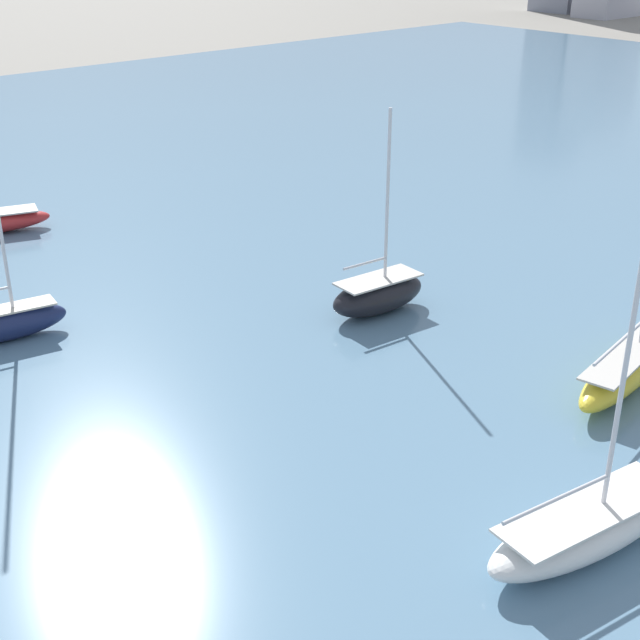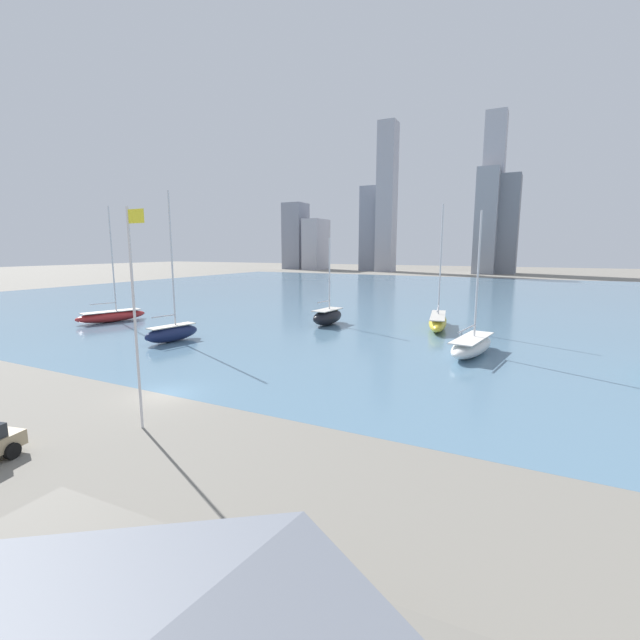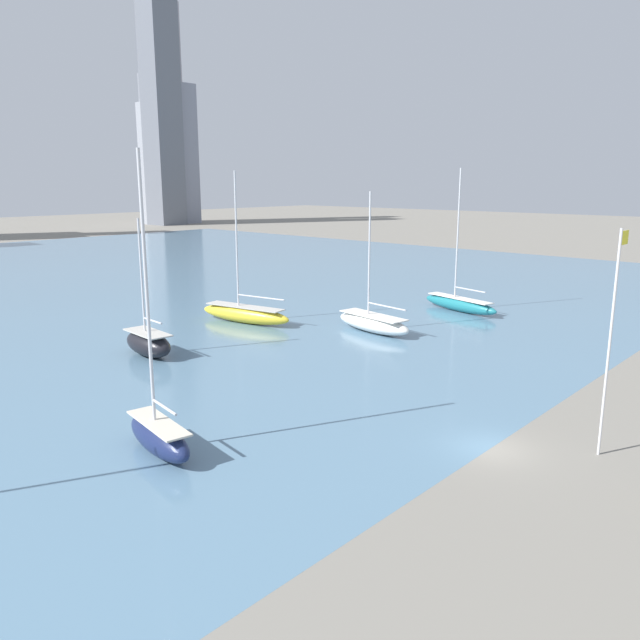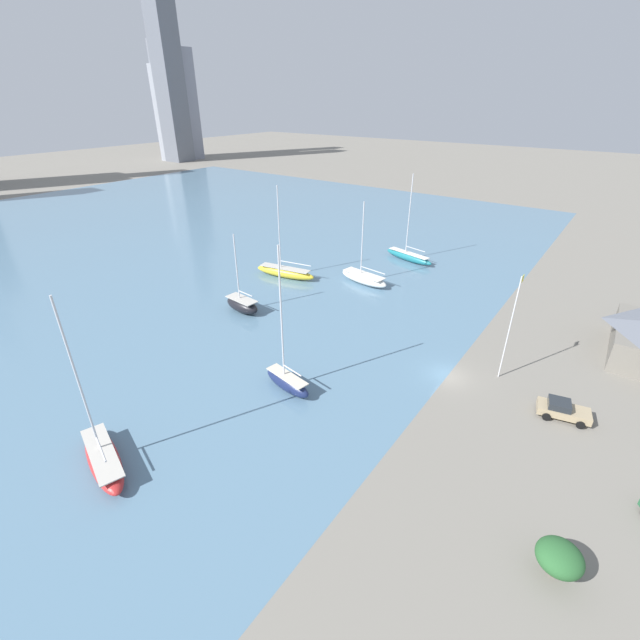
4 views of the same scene
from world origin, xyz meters
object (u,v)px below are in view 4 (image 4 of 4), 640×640
(parked_pickup_tan, at_px, (562,410))
(sailboat_red, at_px, (103,457))
(flag_pole, at_px, (510,325))
(sailboat_navy, at_px, (287,381))
(sailboat_white, at_px, (364,278))
(sailboat_teal, at_px, (409,256))
(sailboat_black, at_px, (242,305))
(sailboat_yellow, at_px, (285,272))

(parked_pickup_tan, bearing_deg, sailboat_red, 122.01)
(flag_pole, bearing_deg, sailboat_navy, 131.84)
(sailboat_white, xyz_separation_m, sailboat_navy, (-29.38, -8.25, 0.16))
(parked_pickup_tan, bearing_deg, sailboat_teal, 32.34)
(sailboat_white, bearing_deg, parked_pickup_tan, -109.48)
(sailboat_red, height_order, parked_pickup_tan, sailboat_red)
(sailboat_navy, relative_size, sailboat_teal, 1.01)
(sailboat_black, xyz_separation_m, sailboat_teal, (33.33, -9.87, -0.18))
(sailboat_white, bearing_deg, sailboat_teal, 3.74)
(flag_pole, xyz_separation_m, sailboat_teal, (28.08, 24.39, -5.51))
(sailboat_teal, bearing_deg, sailboat_yellow, 159.92)
(sailboat_red, bearing_deg, sailboat_teal, 18.85)
(sailboat_yellow, height_order, sailboat_teal, sailboat_teal)
(sailboat_red, xyz_separation_m, sailboat_white, (46.39, 2.57, 0.05))
(sailboat_white, height_order, sailboat_navy, sailboat_navy)
(sailboat_black, xyz_separation_m, sailboat_navy, (-10.26, -16.93, -0.02))
(sailboat_red, distance_m, sailboat_black, 29.50)
(sailboat_black, relative_size, sailboat_navy, 0.72)
(sailboat_black, bearing_deg, flag_pole, -76.12)
(sailboat_yellow, relative_size, sailboat_red, 0.98)
(parked_pickup_tan, bearing_deg, sailboat_yellow, 62.95)
(sailboat_yellow, height_order, parked_pickup_tan, sailboat_yellow)
(sailboat_white, bearing_deg, sailboat_navy, -155.76)
(sailboat_navy, bearing_deg, sailboat_red, 171.42)
(parked_pickup_tan, bearing_deg, sailboat_white, 49.58)
(sailboat_navy, bearing_deg, sailboat_teal, 19.08)
(sailboat_white, distance_m, parked_pickup_tan, 36.65)
(sailboat_black, bearing_deg, parked_pickup_tan, -82.20)
(flag_pole, height_order, sailboat_red, sailboat_red)
(flag_pole, distance_m, parked_pickup_tan, 9.37)
(sailboat_yellow, distance_m, parked_pickup_tan, 45.96)
(sailboat_black, distance_m, parked_pickup_tan, 41.07)
(sailboat_yellow, bearing_deg, sailboat_teal, -43.85)
(flag_pole, height_order, sailboat_black, flag_pole)
(flag_pole, xyz_separation_m, parked_pickup_tan, (-3.36, -6.77, -5.55))
(flag_pole, distance_m, sailboat_black, 35.07)
(sailboat_red, relative_size, sailboat_white, 1.17)
(flag_pole, distance_m, sailboat_yellow, 38.98)
(sailboat_navy, bearing_deg, sailboat_black, 68.66)
(sailboat_white, xyz_separation_m, sailboat_black, (-19.11, 8.68, 0.18))
(sailboat_black, xyz_separation_m, parked_pickup_tan, (1.89, -41.03, -0.22))
(flag_pole, xyz_separation_m, sailboat_white, (13.86, 25.58, -5.50))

